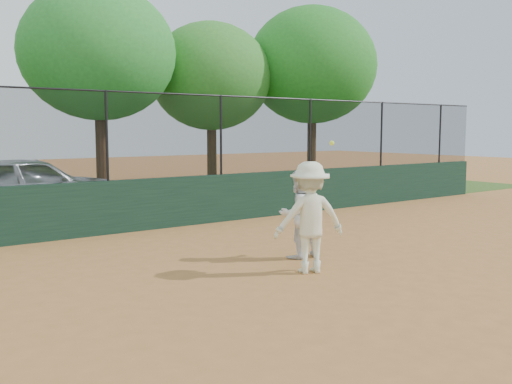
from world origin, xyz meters
TOP-DOWN VIEW (x-y plane):
  - ground at (0.00, 0.00)m, footprint 80.00×80.00m
  - back_wall at (0.00, 6.00)m, footprint 26.00×0.20m
  - grass_strip at (0.00, 12.00)m, footprint 36.00×12.00m
  - parked_car at (-1.26, 9.67)m, footprint 4.99×2.18m
  - player_second at (1.35, 1.65)m, footprint 0.83×0.67m
  - player_main at (0.81, 0.74)m, footprint 1.34×1.06m
  - fence_assembly at (-0.03, 6.00)m, footprint 26.00×0.06m
  - tree_2 at (1.50, 11.49)m, footprint 4.93×4.49m
  - tree_3 at (5.84, 11.80)m, footprint 4.53×4.12m
  - tree_4 at (9.93, 10.85)m, footprint 5.27×4.79m

SIDE VIEW (x-z plane):
  - ground at x=0.00m, z-range 0.00..0.00m
  - grass_strip at x=0.00m, z-range 0.00..0.01m
  - back_wall at x=0.00m, z-range 0.00..1.20m
  - player_second at x=1.35m, z-range 0.00..1.61m
  - parked_car at x=-1.26m, z-range 0.00..1.67m
  - player_main at x=0.81m, z-range -0.17..1.99m
  - fence_assembly at x=-0.03m, z-range 1.24..3.24m
  - tree_3 at x=5.84m, z-range 1.14..7.36m
  - tree_2 at x=1.50m, z-range 1.30..8.18m
  - tree_4 at x=9.93m, z-range 1.27..8.39m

